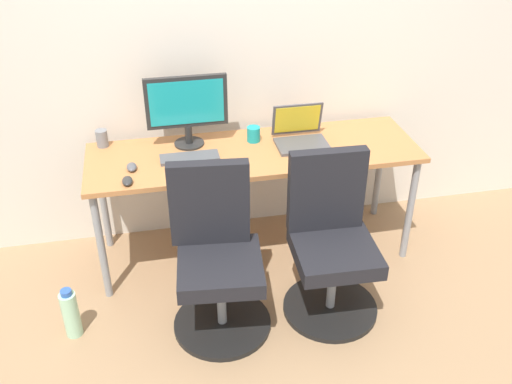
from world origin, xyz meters
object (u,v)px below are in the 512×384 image
at_px(office_chair_left, 217,259).
at_px(open_laptop, 300,134).
at_px(office_chair_right, 331,244).
at_px(water_bottle_on_floor, 71,314).
at_px(desktop_monitor, 187,106).
at_px(coffee_mug, 254,134).

distance_m(office_chair_left, open_laptop, 0.96).
height_order(office_chair_right, water_bottle_on_floor, office_chair_right).
height_order(water_bottle_on_floor, desktop_monitor, desktop_monitor).
bearing_deg(office_chair_right, office_chair_left, -179.97).
relative_size(desktop_monitor, coffee_mug, 5.22).
xyz_separation_m(office_chair_left, coffee_mug, (0.34, 0.71, 0.36)).
height_order(open_laptop, coffee_mug, open_laptop).
bearing_deg(open_laptop, desktop_monitor, 170.79).
relative_size(office_chair_right, open_laptop, 3.03).
xyz_separation_m(water_bottle_on_floor, desktop_monitor, (0.75, 0.70, 0.84)).
bearing_deg(office_chair_right, desktop_monitor, 132.67).
xyz_separation_m(water_bottle_on_floor, open_laptop, (1.41, 0.59, 0.65)).
bearing_deg(desktop_monitor, open_laptop, -9.21).
relative_size(office_chair_left, coffee_mug, 10.22).
bearing_deg(coffee_mug, office_chair_left, -115.83).
height_order(office_chair_left, open_laptop, open_laptop).
xyz_separation_m(office_chair_right, coffee_mug, (-0.29, 0.71, 0.36)).
bearing_deg(open_laptop, office_chair_left, -134.24).
bearing_deg(office_chair_left, water_bottle_on_floor, 177.09).
bearing_deg(water_bottle_on_floor, desktop_monitor, 43.04).
relative_size(office_chair_left, desktop_monitor, 1.96).
xyz_separation_m(open_laptop, coffee_mug, (-0.27, 0.07, -0.01)).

